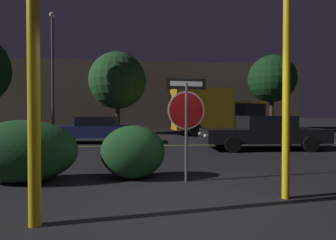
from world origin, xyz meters
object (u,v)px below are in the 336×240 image
(passing_car_2, at_px, (96,129))
(delivery_truck, at_px, (216,111))
(street_lamp, at_px, (53,64))
(tree_2, at_px, (118,81))
(hedge_bush_1, at_px, (23,151))
(passing_car_3, at_px, (263,132))
(yellow_pole_right, at_px, (286,93))
(tree_1, at_px, (272,79))
(hedge_bush_2, at_px, (133,152))
(yellow_pole_left, at_px, (34,95))
(stop_sign, at_px, (186,110))

(passing_car_2, height_order, delivery_truck, delivery_truck)
(street_lamp, bearing_deg, tree_2, 33.33)
(hedge_bush_1, distance_m, passing_car_3, 8.52)
(passing_car_2, bearing_deg, tree_2, -1.87)
(yellow_pole_right, bearing_deg, tree_1, 62.63)
(hedge_bush_2, height_order, passing_car_2, passing_car_2)
(passing_car_2, bearing_deg, tree_1, -57.99)
(delivery_truck, relative_size, tree_1, 1.02)
(hedge_bush_1, bearing_deg, yellow_pole_left, -64.68)
(passing_car_3, xyz_separation_m, delivery_truck, (0.43, 7.81, 0.97))
(stop_sign, distance_m, tree_1, 18.40)
(yellow_pole_right, xyz_separation_m, hedge_bush_2, (-2.51, 1.63, -1.16))
(hedge_bush_2, distance_m, tree_2, 14.66)
(delivery_truck, relative_size, tree_2, 1.06)
(street_lamp, distance_m, tree_2, 4.65)
(passing_car_3, bearing_deg, hedge_bush_1, 124.34)
(tree_2, bearing_deg, yellow_pole_right, -76.01)
(stop_sign, xyz_separation_m, street_lamp, (-6.37, 12.02, 3.13))
(delivery_truck, relative_size, street_lamp, 0.81)
(yellow_pole_right, distance_m, tree_2, 16.46)
(hedge_bush_1, relative_size, street_lamp, 0.27)
(hedge_bush_2, bearing_deg, passing_car_3, 40.68)
(yellow_pole_left, bearing_deg, delivery_truck, 65.28)
(hedge_bush_2, height_order, tree_1, tree_1)
(passing_car_3, relative_size, street_lamp, 0.62)
(yellow_pole_right, bearing_deg, passing_car_3, 66.85)
(yellow_pole_left, bearing_deg, street_lamp, 106.47)
(passing_car_3, relative_size, tree_2, 0.81)
(passing_car_3, xyz_separation_m, tree_1, (5.97, 10.49, 3.70))
(hedge_bush_1, xyz_separation_m, passing_car_2, (0.19, 7.75, 0.03))
(yellow_pole_left, xyz_separation_m, yellow_pole_right, (3.67, 0.66, 0.12))
(stop_sign, xyz_separation_m, hedge_bush_1, (-3.28, 0.27, -0.84))
(hedge_bush_1, height_order, tree_1, tree_1)
(yellow_pole_left, height_order, hedge_bush_1, yellow_pole_left)
(hedge_bush_1, bearing_deg, tree_1, 48.47)
(delivery_truck, bearing_deg, yellow_pole_right, -16.20)
(stop_sign, bearing_deg, passing_car_3, 44.43)
(tree_2, bearing_deg, hedge_bush_2, -84.26)
(yellow_pole_left, relative_size, hedge_bush_2, 2.36)
(hedge_bush_2, bearing_deg, yellow_pole_right, -32.88)
(stop_sign, distance_m, street_lamp, 13.96)
(passing_car_2, distance_m, tree_1, 15.35)
(passing_car_2, bearing_deg, stop_sign, -155.74)
(delivery_truck, xyz_separation_m, tree_2, (-6.93, 2.02, 2.31))
(hedge_bush_2, bearing_deg, passing_car_2, 104.65)
(passing_car_3, height_order, delivery_truck, delivery_truck)
(stop_sign, distance_m, delivery_truck, 13.29)
(stop_sign, xyz_separation_m, passing_car_3, (3.98, 4.72, -0.80))
(tree_1, xyz_separation_m, tree_2, (-12.47, -0.65, -0.42))
(hedge_bush_1, xyz_separation_m, passing_car_3, (7.27, 4.45, 0.04))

